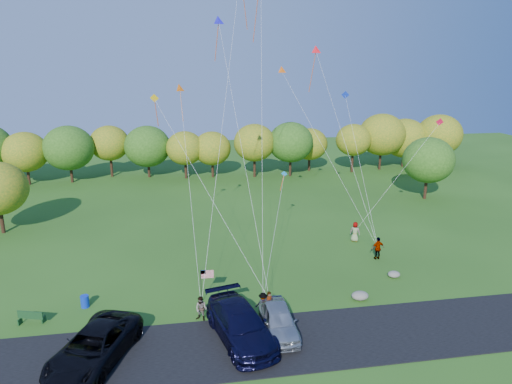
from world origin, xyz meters
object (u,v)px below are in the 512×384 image
at_px(flyer_c, 263,304).
at_px(trash_barrel, 85,301).
at_px(minivan_navy, 240,324).
at_px(flyer_a, 270,303).
at_px(flyer_d, 378,248).
at_px(flyer_b, 201,309).
at_px(minivan_dark, 94,346).
at_px(park_bench, 31,317).
at_px(flyer_e, 355,232).
at_px(minivan_silver, 279,320).

relative_size(flyer_c, trash_barrel, 1.90).
bearing_deg(minivan_navy, flyer_c, 40.67).
height_order(flyer_a, flyer_d, flyer_d).
distance_m(minivan_navy, flyer_c, 3.10).
distance_m(flyer_c, trash_barrel, 11.93).
xyz_separation_m(flyer_b, flyer_c, (3.96, 0.00, -0.03)).
relative_size(flyer_b, flyer_d, 0.84).
bearing_deg(flyer_a, flyer_b, 153.28).
relative_size(minivan_navy, flyer_b, 4.12).
relative_size(minivan_dark, park_bench, 4.00).
xyz_separation_m(flyer_c, flyer_d, (10.98, 7.05, 0.19)).
distance_m(minivan_navy, flyer_e, 18.42).
height_order(flyer_c, trash_barrel, flyer_c).
relative_size(flyer_b, trash_barrel, 1.98).
bearing_deg(minivan_silver, flyer_d, 42.44).
bearing_deg(minivan_dark, flyer_c, 39.75).
bearing_deg(flyer_b, flyer_d, 54.75).
bearing_deg(minivan_silver, flyer_a, 93.92).
xyz_separation_m(minivan_navy, flyer_d, (12.78, 9.56, -0.06)).
bearing_deg(minivan_dark, flyer_b, 50.36).
xyz_separation_m(minivan_silver, park_bench, (-15.02, 3.52, -0.39)).
distance_m(flyer_a, flyer_b, 4.39).
xyz_separation_m(flyer_b, flyer_d, (14.94, 7.05, 0.15)).
relative_size(minivan_navy, trash_barrel, 8.15).
bearing_deg(flyer_d, flyer_b, 19.15).
bearing_deg(flyer_a, minivan_navy, -158.36).
bearing_deg(flyer_d, minivan_dark, 20.21).
xyz_separation_m(flyer_d, park_bench, (-25.44, -5.76, -0.47)).
bearing_deg(trash_barrel, flyer_e, 20.34).
bearing_deg(flyer_c, flyer_d, -143.96).
xyz_separation_m(flyer_b, flyer_e, (14.54, 11.14, 0.11)).
height_order(minivan_dark, flyer_e, minivan_dark).
height_order(minivan_navy, flyer_d, minivan_navy).
distance_m(minivan_silver, flyer_b, 5.03).
xyz_separation_m(flyer_e, park_bench, (-25.05, -9.85, -0.42)).
xyz_separation_m(minivan_silver, flyer_a, (-0.12, 2.22, -0.09)).
bearing_deg(minivan_navy, minivan_dark, 171.75).
relative_size(minivan_dark, flyer_a, 4.10).
height_order(minivan_dark, park_bench, minivan_dark).
bearing_deg(flyer_c, minivan_navy, 57.66).
height_order(park_bench, trash_barrel, park_bench).
height_order(minivan_navy, flyer_a, minivan_navy).
distance_m(minivan_dark, flyer_c, 10.41).
relative_size(minivan_silver, trash_barrel, 5.94).
height_order(flyer_d, flyer_e, flyer_d).
height_order(minivan_navy, park_bench, minivan_navy).
bearing_deg(minivan_dark, park_bench, 156.56).
xyz_separation_m(flyer_a, flyer_d, (10.55, 7.05, 0.16)).
xyz_separation_m(flyer_c, flyer_e, (10.58, 11.14, 0.14)).
bearing_deg(flyer_c, flyer_b, 3.33).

